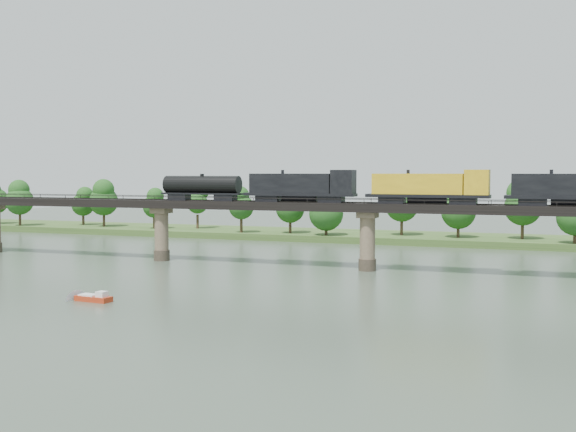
% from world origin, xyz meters
% --- Properties ---
extents(ground, '(400.00, 400.00, 0.00)m').
position_xyz_m(ground, '(0.00, 0.00, 0.00)').
color(ground, '#344234').
rests_on(ground, ground).
extents(far_bank, '(300.00, 24.00, 1.60)m').
position_xyz_m(far_bank, '(0.00, 85.00, 0.80)').
color(far_bank, '#325020').
rests_on(far_bank, ground).
extents(bridge, '(236.00, 30.00, 11.50)m').
position_xyz_m(bridge, '(0.00, 30.00, 5.46)').
color(bridge, '#473A2D').
rests_on(bridge, ground).
extents(bridge_superstructure, '(220.00, 4.90, 0.75)m').
position_xyz_m(bridge_superstructure, '(0.00, 30.00, 11.79)').
color(bridge_superstructure, black).
rests_on(bridge_superstructure, bridge).
extents(far_treeline, '(289.06, 17.54, 13.60)m').
position_xyz_m(far_treeline, '(-8.21, 80.52, 8.83)').
color(far_treeline, '#382619').
rests_on(far_treeline, far_bank).
extents(freight_train, '(81.65, 3.18, 5.62)m').
position_xyz_m(freight_train, '(2.78, 30.00, 14.18)').
color(freight_train, black).
rests_on(freight_train, bridge).
extents(motorboat, '(5.15, 2.29, 1.40)m').
position_xyz_m(motorboat, '(-25.76, -11.10, 0.48)').
color(motorboat, '#AE2E13').
rests_on(motorboat, ground).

